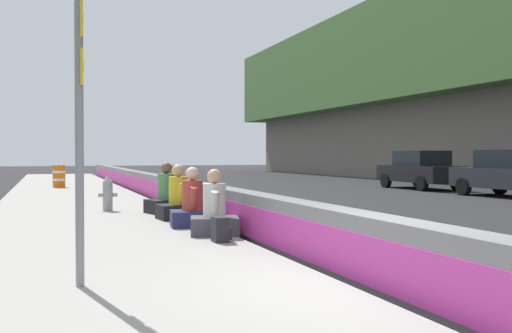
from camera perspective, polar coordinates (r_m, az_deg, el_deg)
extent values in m
plane|color=#232326|center=(6.78, 12.59, -11.95)|extent=(160.00, 160.00, 0.00)
cube|color=gray|center=(5.86, -10.68, -13.34)|extent=(80.00, 4.40, 0.14)
cube|color=slate|center=(6.70, 12.60, -8.41)|extent=(76.00, 0.44, 0.85)
cube|color=#B2338C|center=(6.59, 10.91, -8.94)|extent=(74.48, 0.01, 0.54)
cylinder|color=gray|center=(6.59, -16.45, 4.63)|extent=(0.09, 0.09, 3.60)
cube|color=yellow|center=(6.73, -16.32, 13.16)|extent=(0.44, 0.02, 0.36)
cube|color=black|center=(6.73, -16.20, 13.16)|extent=(0.30, 0.01, 0.10)
cube|color=yellow|center=(6.65, -16.30, 8.94)|extent=(0.44, 0.02, 0.36)
cube|color=black|center=(6.65, -16.17, 8.94)|extent=(0.30, 0.01, 0.10)
cylinder|color=gray|center=(15.32, -13.91, -2.77)|extent=(0.24, 0.24, 0.72)
cone|color=gray|center=(15.30, -13.91, -1.12)|extent=(0.26, 0.26, 0.16)
cylinder|color=gray|center=(15.34, -13.27, -2.63)|extent=(0.10, 0.12, 0.10)
cylinder|color=gray|center=(15.31, -14.54, -2.64)|extent=(0.10, 0.12, 0.10)
cube|color=#424247|center=(10.50, -3.97, -5.64)|extent=(0.87, 0.96, 0.31)
cylinder|color=beige|center=(10.46, -3.97, -3.22)|extent=(0.39, 0.39, 0.58)
sphere|color=tan|center=(10.44, -3.97, -0.93)|extent=(0.26, 0.26, 0.26)
cylinder|color=beige|center=(10.68, -4.01, -3.45)|extent=(0.32, 0.20, 0.51)
cylinder|color=beige|center=(10.25, -3.93, -3.64)|extent=(0.32, 0.20, 0.51)
cube|color=#23284C|center=(11.71, -6.05, -4.94)|extent=(0.80, 0.91, 0.31)
cylinder|color=#AD3D33|center=(11.67, -6.06, -2.75)|extent=(0.40, 0.40, 0.59)
sphere|color=beige|center=(11.65, -6.06, -0.68)|extent=(0.26, 0.26, 0.26)
cylinder|color=#AD3D33|center=(11.89, -6.17, -2.96)|extent=(0.32, 0.17, 0.52)
cylinder|color=#AD3D33|center=(11.46, -5.94, -3.12)|extent=(0.32, 0.17, 0.52)
cube|color=black|center=(13.09, -7.39, -4.28)|extent=(0.79, 0.91, 0.32)
cylinder|color=gold|center=(13.06, -7.39, -2.28)|extent=(0.41, 0.41, 0.60)
sphere|color=tan|center=(13.04, -7.40, -0.37)|extent=(0.27, 0.27, 0.27)
cylinder|color=gold|center=(13.28, -7.67, -2.48)|extent=(0.32, 0.17, 0.53)
cylinder|color=gold|center=(12.85, -7.10, -2.60)|extent=(0.32, 0.17, 0.53)
cube|color=black|center=(14.47, -8.50, -3.76)|extent=(0.93, 1.02, 0.33)
cylinder|color=#4C8951|center=(14.43, -8.50, -1.90)|extent=(0.42, 0.42, 0.62)
sphere|color=brown|center=(14.42, -8.51, -0.13)|extent=(0.27, 0.27, 0.27)
cylinder|color=#4C8951|center=(14.65, -8.88, -2.09)|extent=(0.34, 0.22, 0.54)
cylinder|color=#4C8951|center=(14.23, -8.11, -2.19)|extent=(0.34, 0.22, 0.54)
cube|color=#232328|center=(9.62, -3.44, -5.99)|extent=(0.32, 0.22, 0.40)
cube|color=#232328|center=(9.66, -2.63, -6.32)|extent=(0.22, 0.06, 0.20)
cylinder|color=orange|center=(26.89, -18.21, -0.88)|extent=(0.52, 0.52, 0.95)
cylinder|color=white|center=(26.89, -18.21, -0.48)|extent=(0.54, 0.54, 0.10)
cylinder|color=white|center=(26.90, -18.21, -1.19)|extent=(0.54, 0.54, 0.10)
cube|color=#28282D|center=(23.37, 23.00, -1.03)|extent=(4.54, 1.91, 0.72)
cylinder|color=black|center=(23.89, 19.11, -1.82)|extent=(0.67, 0.24, 0.66)
cylinder|color=black|center=(25.03, 22.15, -1.71)|extent=(0.67, 0.24, 0.66)
cube|color=black|center=(27.72, 15.30, -0.65)|extent=(4.52, 1.85, 0.72)
cube|color=black|center=(27.63, 15.43, 0.77)|extent=(2.22, 1.64, 0.66)
cylinder|color=black|center=(28.49, 12.24, -1.32)|extent=(0.66, 0.23, 0.66)
cylinder|color=black|center=(29.41, 15.13, -1.26)|extent=(0.66, 0.23, 0.66)
cylinder|color=black|center=(26.06, 15.49, -1.56)|extent=(0.66, 0.23, 0.66)
cylinder|color=black|center=(27.07, 18.52, -1.48)|extent=(0.66, 0.23, 0.66)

